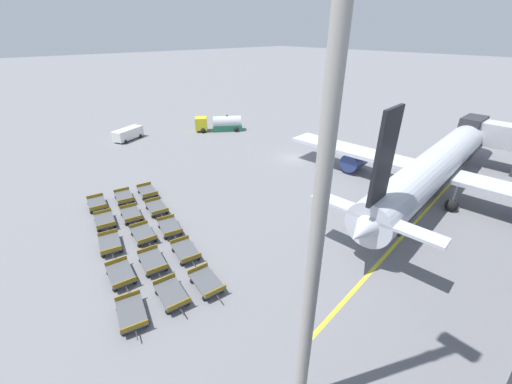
% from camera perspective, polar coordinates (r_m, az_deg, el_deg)
% --- Properties ---
extents(ground_plane, '(500.00, 500.00, 0.00)m').
position_cam_1_polar(ground_plane, '(46.59, 6.85, 6.17)').
color(ground_plane, gray).
extents(airplane, '(36.87, 40.17, 12.42)m').
position_cam_1_polar(airplane, '(40.31, 30.31, 4.39)').
color(airplane, silver).
rests_on(airplane, ground_plane).
extents(fuel_tanker_primary, '(6.67, 8.29, 2.90)m').
position_cam_1_polar(fuel_tanker_primary, '(59.61, -6.31, 12.19)').
color(fuel_tanker_primary, yellow).
rests_on(fuel_tanker_primary, ground_plane).
extents(service_van, '(4.00, 5.65, 1.91)m').
position_cam_1_polar(service_van, '(58.29, -22.25, 9.80)').
color(service_van, white).
rests_on(service_van, ground_plane).
extents(baggage_dolly_row_near_col_a, '(3.73, 2.14, 0.92)m').
position_cam_1_polar(baggage_dolly_row_near_col_a, '(36.97, -26.93, -1.90)').
color(baggage_dolly_row_near_col_a, '#515459').
rests_on(baggage_dolly_row_near_col_a, ground_plane).
extents(baggage_dolly_row_near_col_b, '(3.73, 2.18, 0.92)m').
position_cam_1_polar(baggage_dolly_row_near_col_b, '(33.47, -25.79, -4.69)').
color(baggage_dolly_row_near_col_b, '#515459').
rests_on(baggage_dolly_row_near_col_b, ground_plane).
extents(baggage_dolly_row_near_col_c, '(3.73, 2.26, 0.92)m').
position_cam_1_polar(baggage_dolly_row_near_col_c, '(29.90, -25.00, -8.51)').
color(baggage_dolly_row_near_col_c, '#515459').
rests_on(baggage_dolly_row_near_col_c, ground_plane).
extents(baggage_dolly_row_near_col_d, '(3.71, 2.02, 0.92)m').
position_cam_1_polar(baggage_dolly_row_near_col_d, '(26.29, -23.36, -13.54)').
color(baggage_dolly_row_near_col_d, '#515459').
rests_on(baggage_dolly_row_near_col_d, ground_plane).
extents(baggage_dolly_row_near_col_e, '(3.73, 2.27, 0.92)m').
position_cam_1_polar(baggage_dolly_row_near_col_e, '(23.14, -21.68, -19.79)').
color(baggage_dolly_row_near_col_e, '#515459').
rests_on(baggage_dolly_row_near_col_e, ground_plane).
extents(baggage_dolly_row_mid_a_col_a, '(3.73, 2.16, 0.92)m').
position_cam_1_polar(baggage_dolly_row_mid_a_col_a, '(37.17, -22.85, -0.85)').
color(baggage_dolly_row_mid_a_col_a, '#515459').
rests_on(baggage_dolly_row_mid_a_col_a, ground_plane).
extents(baggage_dolly_row_mid_a_col_b, '(3.73, 2.15, 0.92)m').
position_cam_1_polar(baggage_dolly_row_mid_a_col_b, '(33.48, -21.72, -3.80)').
color(baggage_dolly_row_mid_a_col_b, '#515459').
rests_on(baggage_dolly_row_mid_a_col_b, ground_plane).
extents(baggage_dolly_row_mid_a_col_c, '(3.71, 2.01, 0.92)m').
position_cam_1_polar(baggage_dolly_row_mid_a_col_c, '(30.05, -19.79, -7.20)').
color(baggage_dolly_row_mid_a_col_c, '#515459').
rests_on(baggage_dolly_row_mid_a_col_c, ground_plane).
extents(baggage_dolly_row_mid_a_col_d, '(3.72, 2.09, 0.92)m').
position_cam_1_polar(baggage_dolly_row_mid_a_col_d, '(26.62, -18.25, -11.90)').
color(baggage_dolly_row_mid_a_col_d, '#515459').
rests_on(baggage_dolly_row_mid_a_col_d, ground_plane).
extents(baggage_dolly_row_mid_a_col_e, '(3.71, 2.00, 0.92)m').
position_cam_1_polar(baggage_dolly_row_mid_a_col_e, '(23.55, -15.06, -17.47)').
color(baggage_dolly_row_mid_a_col_e, '#515459').
rests_on(baggage_dolly_row_mid_a_col_e, ground_plane).
extents(baggage_dolly_row_mid_b_col_a, '(3.73, 2.11, 0.92)m').
position_cam_1_polar(baggage_dolly_row_mid_b_col_a, '(37.52, -19.14, 0.11)').
color(baggage_dolly_row_mid_b_col_a, '#515459').
rests_on(baggage_dolly_row_mid_b_col_a, ground_plane).
extents(baggage_dolly_row_mid_b_col_b, '(3.72, 2.10, 0.92)m').
position_cam_1_polar(baggage_dolly_row_mid_b_col_b, '(33.85, -17.62, -2.71)').
color(baggage_dolly_row_mid_b_col_b, '#515459').
rests_on(baggage_dolly_row_mid_b_col_b, ground_plane).
extents(baggage_dolly_row_mid_b_col_c, '(3.73, 2.25, 0.92)m').
position_cam_1_polar(baggage_dolly_row_mid_b_col_c, '(30.29, -15.39, -6.18)').
color(baggage_dolly_row_mid_b_col_c, '#515459').
rests_on(baggage_dolly_row_mid_b_col_c, ground_plane).
extents(baggage_dolly_row_mid_b_col_d, '(3.73, 2.13, 0.92)m').
position_cam_1_polar(baggage_dolly_row_mid_b_col_d, '(27.01, -12.68, -10.40)').
color(baggage_dolly_row_mid_b_col_d, '#515459').
rests_on(baggage_dolly_row_mid_b_col_d, ground_plane).
extents(baggage_dolly_row_mid_b_col_e, '(3.71, 1.99, 0.92)m').
position_cam_1_polar(baggage_dolly_row_mid_b_col_e, '(23.91, -8.97, -15.87)').
color(baggage_dolly_row_mid_b_col_e, '#515459').
rests_on(baggage_dolly_row_mid_b_col_e, ground_plane).
extents(apron_light_mast, '(2.00, 0.70, 25.04)m').
position_cam_1_polar(apron_light_mast, '(9.85, 13.07, 11.19)').
color(apron_light_mast, '#ADA89E').
rests_on(apron_light_mast, ground_plane).
extents(stand_guidance_stripe, '(3.58, 34.54, 0.01)m').
position_cam_1_polar(stand_guidance_stripe, '(33.91, 26.60, -5.41)').
color(stand_guidance_stripe, yellow).
rests_on(stand_guidance_stripe, ground_plane).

